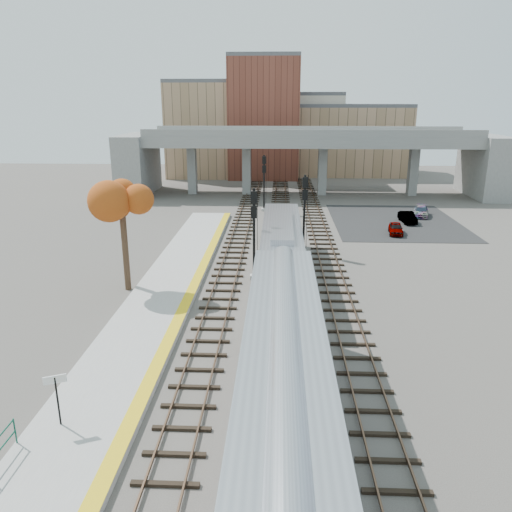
% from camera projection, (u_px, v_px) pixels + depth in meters
% --- Properties ---
extents(ground, '(160.00, 160.00, 0.00)m').
position_uv_depth(ground, '(265.00, 324.00, 30.66)').
color(ground, '#47423D').
rests_on(ground, ground).
extents(platform, '(4.50, 60.00, 0.35)m').
position_uv_depth(platform, '(149.00, 320.00, 30.92)').
color(platform, '#9E9E99').
rests_on(platform, ground).
extents(yellow_strip, '(0.70, 60.00, 0.01)m').
position_uv_depth(yellow_strip, '(179.00, 317.00, 30.78)').
color(yellow_strip, yellow).
rests_on(yellow_strip, platform).
extents(tracks, '(10.70, 95.00, 0.25)m').
position_uv_depth(tracks, '(280.00, 261.00, 42.51)').
color(tracks, black).
rests_on(tracks, ground).
extents(overpass, '(54.00, 12.00, 9.50)m').
position_uv_depth(overpass, '(308.00, 154.00, 71.62)').
color(overpass, slate).
rests_on(overpass, ground).
extents(buildings_far, '(43.00, 21.00, 20.60)m').
position_uv_depth(buildings_far, '(282.00, 131.00, 91.74)').
color(buildings_far, tan).
rests_on(buildings_far, ground).
extents(parking_lot, '(14.00, 18.00, 0.04)m').
position_uv_depth(parking_lot, '(395.00, 221.00, 56.74)').
color(parking_lot, black).
rests_on(parking_lot, ground).
extents(locomotive, '(3.02, 19.05, 4.10)m').
position_uv_depth(locomotive, '(282.00, 250.00, 38.03)').
color(locomotive, '#A8AAB2').
rests_on(locomotive, ground).
extents(coach, '(3.03, 25.00, 5.00)m').
position_uv_depth(coach, '(284.00, 432.00, 16.32)').
color(coach, '#A8AAB2').
rests_on(coach, ground).
extents(signal_mast_near, '(0.60, 0.64, 7.01)m').
position_uv_depth(signal_mast_near, '(254.00, 236.00, 37.44)').
color(signal_mast_near, '#9E9E99').
rests_on(signal_mast_near, ground).
extents(signal_mast_mid, '(0.60, 0.64, 7.01)m').
position_uv_depth(signal_mast_mid, '(304.00, 215.00, 44.13)').
color(signal_mast_mid, '#9E9E99').
rests_on(signal_mast_mid, ground).
extents(signal_mast_far, '(0.60, 0.64, 6.87)m').
position_uv_depth(signal_mast_far, '(264.00, 184.00, 61.30)').
color(signal_mast_far, '#9E9E99').
rests_on(signal_mast_far, ground).
extents(station_sign, '(0.84, 0.41, 2.27)m').
position_uv_depth(station_sign, '(56.00, 390.00, 20.16)').
color(station_sign, black).
rests_on(station_sign, platform).
extents(tree, '(3.60, 3.60, 8.53)m').
position_uv_depth(tree, '(122.00, 204.00, 34.49)').
color(tree, '#382619').
rests_on(tree, ground).
extents(car_a, '(1.86, 3.59, 1.17)m').
position_uv_depth(car_a, '(396.00, 228.00, 51.15)').
color(car_a, '#99999E').
rests_on(car_a, parking_lot).
extents(car_b, '(1.49, 3.75, 1.22)m').
position_uv_depth(car_b, '(408.00, 217.00, 55.89)').
color(car_b, '#99999E').
rests_on(car_b, parking_lot).
extents(car_c, '(2.74, 4.36, 1.18)m').
position_uv_depth(car_c, '(421.00, 211.00, 58.97)').
color(car_c, '#99999E').
rests_on(car_c, parking_lot).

